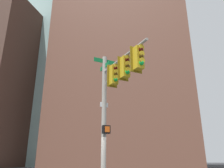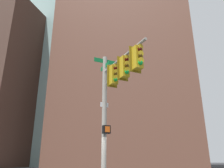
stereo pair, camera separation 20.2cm
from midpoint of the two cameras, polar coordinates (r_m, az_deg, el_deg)
name	(u,v)px [view 1 (the left image)]	position (r m, az deg, el deg)	size (l,w,h in m)	color
signal_pole_assembly	(115,90)	(10.59, 0.20, -1.69)	(3.24, 3.35, 6.89)	#9E998C
building_brick_nearside	(123,57)	(48.76, 2.72, 6.99)	(26.93, 17.23, 45.46)	brown
building_glass_tower	(43,63)	(73.92, -17.64, 5.31)	(28.09, 31.00, 61.28)	#9EC6C1
building_brick_farside	(98,98)	(72.28, -3.63, -3.76)	(19.78, 16.66, 40.54)	#845B47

